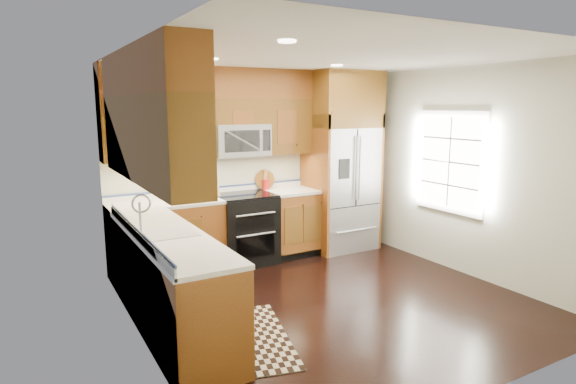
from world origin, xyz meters
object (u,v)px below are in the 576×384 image
refrigerator (341,161)px  utensil_crock (266,182)px  range (245,229)px  knife_block (212,187)px  rug (243,338)px

refrigerator → utensil_crock: (-1.11, 0.28, -0.26)m
range → utensil_crock: 0.76m
utensil_crock → knife_block: bearing=-168.5°
range → utensil_crock: (0.44, 0.24, 0.57)m
rug → range: bearing=79.2°
rug → knife_block: (0.51, 2.06, 1.06)m
refrigerator → utensil_crock: size_ratio=8.61×
range → knife_block: 0.75m
knife_block → utensil_crock: knife_block is taller
range → refrigerator: (1.55, -0.04, 0.83)m
refrigerator → range: bearing=178.6°
range → refrigerator: bearing=-1.4°
range → rug: range is taller
rug → utensil_crock: size_ratio=4.44×
refrigerator → knife_block: (-1.99, 0.10, -0.23)m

